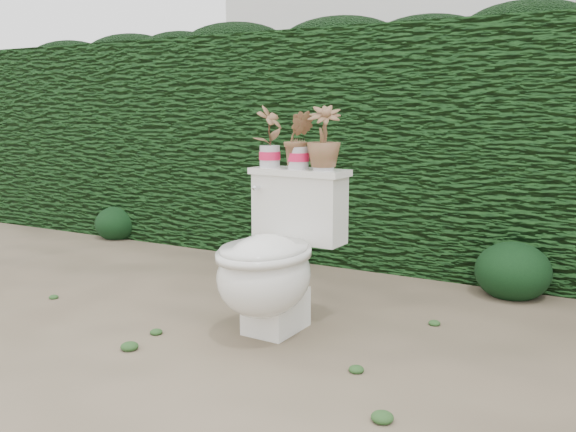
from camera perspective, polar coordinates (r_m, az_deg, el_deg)
The scene contains 10 objects.
ground at distance 3.10m, azimuth 2.77°, elevation -10.24°, with size 60.00×60.00×0.00m, color gray.
hedge at distance 4.41m, azimuth 11.99°, elevation 6.24°, with size 8.00×1.00×1.60m, color #1D4C19.
house_wall at distance 8.70m, azimuth 24.94°, elevation 15.18°, with size 8.00×3.50×4.00m, color silver.
toilet at distance 2.92m, azimuth -1.35°, elevation -4.18°, with size 0.51×0.70×0.78m.
potted_plant_left at distance 3.13m, azimuth -1.73°, elevation 7.33°, with size 0.16×0.11×0.30m, color #376B21.
potted_plant_center at distance 3.04m, azimuth 0.97°, elevation 6.99°, with size 0.15×0.12×0.27m, color #376B21.
potted_plant_right at distance 2.97m, azimuth 3.35°, elevation 7.17°, with size 0.17×0.17×0.30m, color #376B21.
liriope_clump_0 at distance 5.33m, azimuth -15.67°, elevation -0.37°, with size 0.37×0.37×0.30m, color #113313.
liriope_clump_1 at distance 4.28m, azimuth -1.07°, elevation -2.68°, with size 0.33×0.33×0.27m, color #113313.
liriope_clump_2 at distance 3.77m, azimuth 20.32°, elevation -4.45°, with size 0.43×0.43×0.34m, color #113313.
Camera 1 is at (1.26, -2.62, 1.07)m, focal length 38.00 mm.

